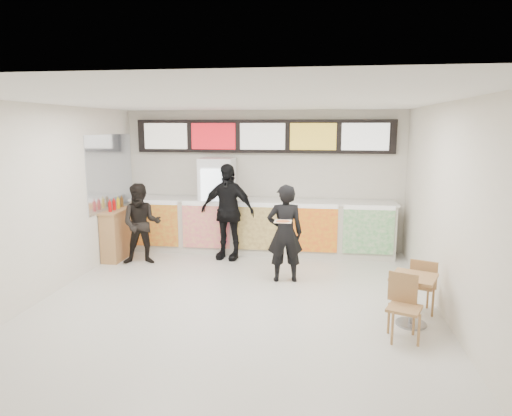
% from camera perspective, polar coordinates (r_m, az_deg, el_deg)
% --- Properties ---
extents(floor, '(7.00, 7.00, 0.00)m').
position_cam_1_polar(floor, '(6.93, -2.84, -12.38)').
color(floor, beige).
rests_on(floor, ground).
extents(ceiling, '(7.00, 7.00, 0.00)m').
position_cam_1_polar(ceiling, '(6.42, -3.09, 13.22)').
color(ceiling, white).
rests_on(ceiling, wall_back).
extents(wall_back, '(6.00, 0.00, 6.00)m').
position_cam_1_polar(wall_back, '(9.93, 0.91, 3.47)').
color(wall_back, silver).
rests_on(wall_back, floor).
extents(wall_left, '(0.00, 7.00, 7.00)m').
position_cam_1_polar(wall_left, '(7.67, -25.55, 0.48)').
color(wall_left, silver).
rests_on(wall_left, floor).
extents(wall_right, '(0.00, 7.00, 7.00)m').
position_cam_1_polar(wall_right, '(6.63, 23.41, -0.73)').
color(wall_right, silver).
rests_on(wall_right, floor).
extents(service_counter, '(5.56, 0.77, 1.14)m').
position_cam_1_polar(service_counter, '(9.69, 0.59, -2.27)').
color(service_counter, silver).
rests_on(service_counter, floor).
extents(menu_board, '(5.50, 0.14, 0.70)m').
position_cam_1_polar(menu_board, '(9.78, 0.86, 8.95)').
color(menu_board, black).
rests_on(menu_board, wall_back).
extents(drinks_fridge, '(0.70, 0.67, 2.00)m').
position_cam_1_polar(drinks_fridge, '(9.78, -4.83, 0.38)').
color(drinks_fridge, white).
rests_on(drinks_fridge, floor).
extents(mirror_panel, '(0.01, 2.00, 1.50)m').
position_cam_1_polar(mirror_panel, '(9.74, -17.67, 4.34)').
color(mirror_panel, '#B2B7BF').
rests_on(mirror_panel, wall_left).
extents(customer_main, '(0.68, 0.51, 1.70)m').
position_cam_1_polar(customer_main, '(7.85, 3.63, -3.18)').
color(customer_main, black).
rests_on(customer_main, floor).
extents(customer_left, '(0.89, 0.77, 1.58)m').
position_cam_1_polar(customer_left, '(9.12, -14.13, -1.95)').
color(customer_left, black).
rests_on(customer_left, floor).
extents(customer_mid, '(1.20, 0.68, 1.94)m').
position_cam_1_polar(customer_mid, '(9.18, -3.61, -0.46)').
color(customer_mid, black).
rests_on(customer_mid, floor).
extents(pizza_slice, '(0.36, 0.36, 0.02)m').
position_cam_1_polar(pizza_slice, '(7.35, 3.38, -1.63)').
color(pizza_slice, beige).
rests_on(pizza_slice, customer_main).
extents(cafe_table, '(0.88, 1.45, 0.82)m').
position_cam_1_polar(cafe_table, '(6.56, 19.02, -9.79)').
color(cafe_table, '#AB864E').
rests_on(cafe_table, floor).
extents(condiment_ledge, '(0.37, 0.91, 1.21)m').
position_cam_1_polar(condiment_ledge, '(9.65, -16.99, -3.09)').
color(condiment_ledge, '#AB864E').
rests_on(condiment_ledge, floor).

